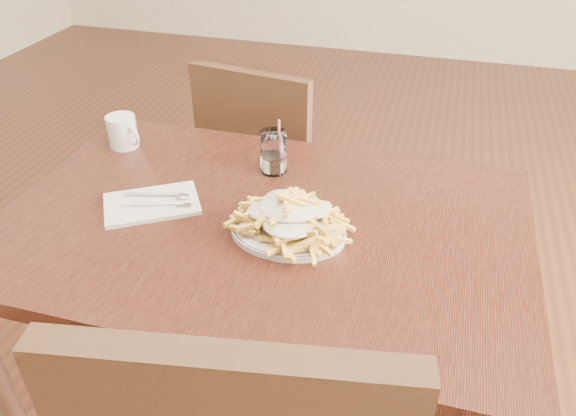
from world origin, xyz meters
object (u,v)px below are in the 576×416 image
(chair_far, at_px, (266,166))
(fries_plate, at_px, (288,231))
(water_glass, at_px, (274,155))
(coffee_mug, at_px, (123,132))
(loaded_fries, at_px, (288,213))
(table, at_px, (263,246))

(chair_far, distance_m, fries_plate, 0.78)
(chair_far, relative_size, fries_plate, 2.92)
(water_glass, bearing_deg, coffee_mug, 177.74)
(loaded_fries, distance_m, water_glass, 0.28)
(chair_far, bearing_deg, coffee_mug, -124.55)
(table, distance_m, coffee_mug, 0.55)
(table, distance_m, water_glass, 0.26)
(loaded_fries, bearing_deg, coffee_mug, 153.64)
(fries_plate, height_order, water_glass, water_glass)
(table, xyz_separation_m, coffee_mug, (-0.48, 0.24, 0.12))
(chair_far, relative_size, water_glass, 5.89)
(chair_far, bearing_deg, fries_plate, -68.14)
(table, xyz_separation_m, fries_plate, (0.07, -0.04, 0.09))
(table, relative_size, fries_plate, 3.96)
(loaded_fries, bearing_deg, fries_plate, -14.04)
(fries_plate, distance_m, water_glass, 0.28)
(table, bearing_deg, water_glass, 100.16)
(loaded_fries, relative_size, coffee_mug, 2.66)
(coffee_mug, bearing_deg, water_glass, -2.26)
(table, xyz_separation_m, water_glass, (-0.04, 0.22, 0.13))
(fries_plate, xyz_separation_m, loaded_fries, (-0.00, 0.00, 0.05))
(table, bearing_deg, loaded_fries, -28.48)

